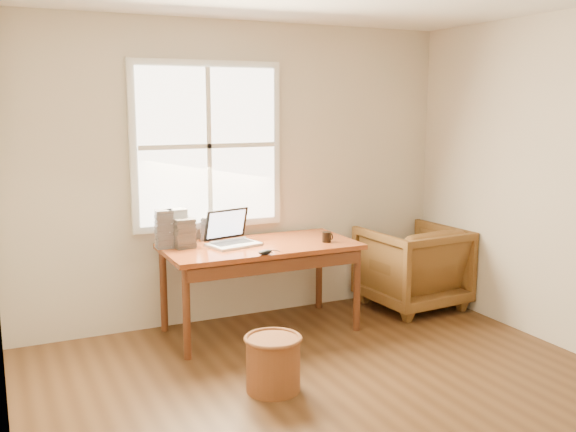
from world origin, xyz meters
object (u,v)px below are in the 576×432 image
wicker_stool (273,364)px  laptop (233,227)px  armchair (412,267)px  desk (260,247)px  coffee_mug (327,237)px  cd_stack_a (176,227)px

wicker_stool → laptop: laptop is taller
armchair → laptop: size_ratio=1.97×
laptop → desk: bearing=-22.5°
desk → armchair: size_ratio=1.87×
coffee_mug → cd_stack_a: (-1.19, 0.39, 0.11)m
cd_stack_a → armchair: bearing=-6.0°
desk → cd_stack_a: bearing=160.4°
laptop → coffee_mug: bearing=-27.8°
armchair → desk: bearing=-3.7°
desk → cd_stack_a: (-0.65, 0.23, 0.17)m
wicker_stool → coffee_mug: 1.45m
armchair → coffee_mug: bearing=5.3°
laptop → coffee_mug: laptop is taller
armchair → coffee_mug: (-1.01, -0.16, 0.40)m
coffee_mug → laptop: bearing=-172.6°
desk → laptop: (-0.22, 0.04, 0.17)m
laptop → cd_stack_a: (-0.43, 0.19, 0.00)m
armchair → cd_stack_a: bearing=-9.7°
armchair → laptop: laptop is taller
armchair → cd_stack_a: size_ratio=2.75×
desk → coffee_mug: coffee_mug is taller
laptop → coffee_mug: 0.79m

